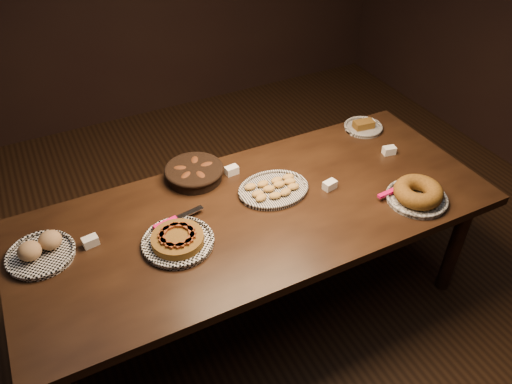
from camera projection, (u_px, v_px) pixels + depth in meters
name	position (u px, v px, depth m)	size (l,w,h in m)	color
ground	(258.00, 305.00, 2.96)	(5.00, 5.00, 0.00)	black
buffet_table	(258.00, 220.00, 2.53)	(2.40, 1.00, 0.75)	black
apple_tart_plate	(178.00, 240.00, 2.29)	(0.36, 0.35, 0.06)	white
madeleine_platter	(274.00, 189.00, 2.59)	(0.37, 0.31, 0.04)	black
bundt_cake_plate	(418.00, 194.00, 2.52)	(0.35, 0.33, 0.10)	black
croissant_basket	(194.00, 172.00, 2.66)	(0.32, 0.32, 0.08)	black
bread_roll_plate	(40.00, 251.00, 2.22)	(0.31, 0.31, 0.09)	white
loaf_plate	(363.00, 127.00, 3.07)	(0.24, 0.24, 0.06)	black
tent_cards	(255.00, 194.00, 2.55)	(1.77, 0.46, 0.04)	white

